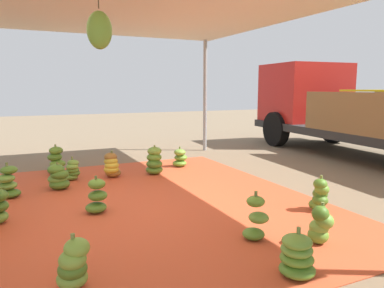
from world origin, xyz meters
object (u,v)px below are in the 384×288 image
(banana_bunch_0, at_px, (97,197))
(banana_bunch_8, at_px, (58,177))
(banana_bunch_5, at_px, (112,166))
(banana_bunch_14, at_px, (320,195))
(banana_bunch_15, at_px, (320,225))
(banana_bunch_7, at_px, (72,171))
(banana_bunch_2, at_px, (256,220))
(banana_bunch_11, at_px, (73,265))
(banana_bunch_9, at_px, (56,161))
(banana_bunch_1, at_px, (180,158))
(banana_bunch_10, at_px, (154,161))
(cargo_truck_main, at_px, (355,109))
(banana_bunch_4, at_px, (8,183))
(banana_bunch_3, at_px, (297,256))

(banana_bunch_0, bearing_deg, banana_bunch_8, -165.94)
(banana_bunch_5, bearing_deg, banana_bunch_14, 34.82)
(banana_bunch_15, bearing_deg, banana_bunch_7, -152.96)
(banana_bunch_2, bearing_deg, banana_bunch_11, -83.58)
(banana_bunch_0, bearing_deg, banana_bunch_2, 40.92)
(banana_bunch_2, relative_size, banana_bunch_7, 1.24)
(banana_bunch_9, relative_size, banana_bunch_11, 1.23)
(banana_bunch_1, distance_m, banana_bunch_10, 0.86)
(banana_bunch_9, distance_m, cargo_truck_main, 7.19)
(banana_bunch_4, bearing_deg, banana_bunch_1, 106.71)
(banana_bunch_5, xyz_separation_m, banana_bunch_11, (3.76, -1.17, -0.01))
(banana_bunch_1, xyz_separation_m, banana_bunch_9, (-0.38, -2.48, 0.08))
(banana_bunch_10, height_order, banana_bunch_11, banana_bunch_10)
(banana_bunch_1, xyz_separation_m, banana_bunch_4, (0.99, -3.29, 0.05))
(banana_bunch_4, xyz_separation_m, banana_bunch_8, (-0.18, 0.74, -0.03))
(banana_bunch_4, bearing_deg, banana_bunch_3, 32.45)
(banana_bunch_4, relative_size, banana_bunch_7, 1.25)
(banana_bunch_2, distance_m, banana_bunch_8, 3.58)
(banana_bunch_0, relative_size, banana_bunch_10, 0.89)
(banana_bunch_2, relative_size, banana_bunch_4, 0.99)
(banana_bunch_2, bearing_deg, banana_bunch_10, 179.63)
(banana_bunch_1, bearing_deg, banana_bunch_7, -83.21)
(banana_bunch_1, distance_m, banana_bunch_5, 1.60)
(banana_bunch_2, height_order, banana_bunch_5, banana_bunch_2)
(banana_bunch_0, xyz_separation_m, banana_bunch_3, (2.49, 1.29, -0.02))
(banana_bunch_11, relative_size, banana_bunch_15, 1.04)
(banana_bunch_15, bearing_deg, banana_bunch_5, -160.93)
(banana_bunch_10, bearing_deg, banana_bunch_0, -38.63)
(banana_bunch_7, distance_m, banana_bunch_14, 4.29)
(banana_bunch_3, distance_m, banana_bunch_15, 0.83)
(banana_bunch_2, distance_m, banana_bunch_9, 4.62)
(banana_bunch_11, height_order, cargo_truck_main, cargo_truck_main)
(banana_bunch_0, xyz_separation_m, banana_bunch_7, (-1.98, -0.07, -0.03))
(banana_bunch_4, height_order, banana_bunch_14, banana_bunch_4)
(banana_bunch_1, xyz_separation_m, banana_bunch_5, (0.37, -1.56, 0.05))
(banana_bunch_5, distance_m, banana_bunch_8, 1.08)
(banana_bunch_7, relative_size, banana_bunch_11, 0.92)
(banana_bunch_2, bearing_deg, banana_bunch_4, -138.99)
(banana_bunch_1, xyz_separation_m, banana_bunch_11, (4.13, -2.73, 0.03))
(banana_bunch_2, distance_m, banana_bunch_4, 3.86)
(banana_bunch_3, xyz_separation_m, banana_bunch_7, (-4.48, -1.36, -0.01))
(banana_bunch_11, xyz_separation_m, cargo_truck_main, (-3.64, 7.33, 0.96))
(banana_bunch_10, bearing_deg, banana_bunch_8, -78.41)
(banana_bunch_1, bearing_deg, banana_bunch_8, -72.48)
(banana_bunch_11, bearing_deg, banana_bunch_0, 163.83)
(banana_bunch_3, xyz_separation_m, cargo_truck_main, (-4.26, 5.50, 0.98))
(banana_bunch_4, xyz_separation_m, banana_bunch_10, (-0.56, 2.56, 0.02))
(banana_bunch_15, bearing_deg, banana_bunch_10, -172.13)
(banana_bunch_7, bearing_deg, banana_bunch_3, 16.85)
(banana_bunch_7, xyz_separation_m, banana_bunch_8, (0.54, -0.29, 0.02))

